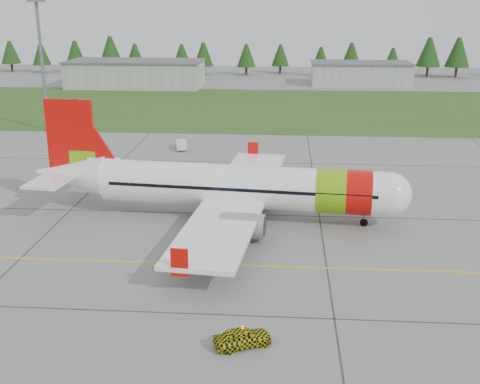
{
  "coord_description": "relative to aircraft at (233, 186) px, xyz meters",
  "views": [
    {
      "loc": [
        6.38,
        -35.86,
        20.22
      ],
      "look_at": [
        2.51,
        15.83,
        3.66
      ],
      "focal_mm": 45.0,
      "sensor_mm": 36.0,
      "label": 1
    }
  ],
  "objects": [
    {
      "name": "floodlight_mast",
      "position": [
        -33.61,
        39.08,
        6.78
      ],
      "size": [
        0.5,
        0.5,
        20.0
      ],
      "primitive_type": "cylinder",
      "color": "slate",
      "rests_on": "ground"
    },
    {
      "name": "follow_me_car",
      "position": [
        2.51,
        -22.63,
        -1.44
      ],
      "size": [
        1.69,
        1.8,
        3.56
      ],
      "primitive_type": "imported",
      "rotation": [
        0.0,
        0.0,
        1.99
      ],
      "color": "#D5CF0B",
      "rests_on": "ground"
    },
    {
      "name": "aircraft",
      "position": [
        0.0,
        0.0,
        0.0
      ],
      "size": [
        36.82,
        34.09,
        11.16
      ],
      "rotation": [
        0.0,
        0.0,
        -0.1
      ],
      "color": "white",
      "rests_on": "ground"
    },
    {
      "name": "treeline",
      "position": [
        -1.61,
        119.08,
        1.78
      ],
      "size": [
        160.0,
        8.0,
        10.0
      ],
      "primitive_type": null,
      "color": "#1C3F14",
      "rests_on": "ground"
    },
    {
      "name": "taxi_guideline",
      "position": [
        -1.61,
        -10.92,
        -3.21
      ],
      "size": [
        120.0,
        0.25,
        0.02
      ],
      "primitive_type": "cube",
      "color": "gold",
      "rests_on": "ground"
    },
    {
      "name": "hangar_east",
      "position": [
        23.39,
        99.08,
        -0.62
      ],
      "size": [
        24.0,
        12.0,
        5.2
      ],
      "primitive_type": "cube",
      "color": "#A8A8A3",
      "rests_on": "ground"
    },
    {
      "name": "hangar_west",
      "position": [
        -31.61,
        91.08,
        -0.22
      ],
      "size": [
        32.0,
        14.0,
        6.0
      ],
      "primitive_type": "cube",
      "color": "#A8A8A3",
      "rests_on": "ground"
    },
    {
      "name": "grass_strip",
      "position": [
        -1.61,
        63.08,
        -3.2
      ],
      "size": [
        320.0,
        50.0,
        0.03
      ],
      "primitive_type": "cube",
      "color": "#30561E",
      "rests_on": "ground"
    },
    {
      "name": "service_van",
      "position": [
        -9.81,
        27.85,
        -1.17
      ],
      "size": [
        1.67,
        1.61,
        4.09
      ],
      "primitive_type": "imported",
      "rotation": [
        0.0,
        0.0,
        0.2
      ],
      "color": "silver",
      "rests_on": "ground"
    },
    {
      "name": "ground",
      "position": [
        -1.61,
        -18.92,
        -3.22
      ],
      "size": [
        320.0,
        320.0,
        0.0
      ],
      "primitive_type": "plane",
      "color": "gray",
      "rests_on": "ground"
    }
  ]
}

